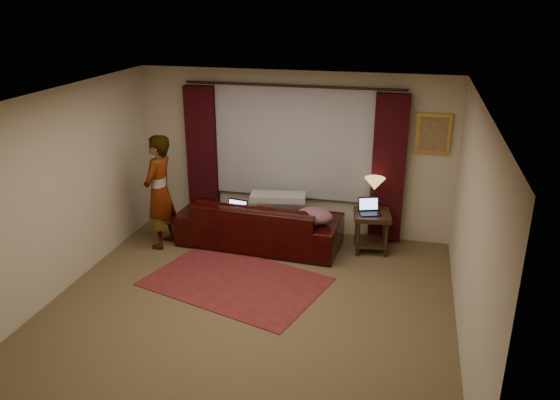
{
  "coord_description": "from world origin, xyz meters",
  "views": [
    {
      "loc": [
        1.79,
        -5.65,
        3.68
      ],
      "look_at": [
        0.1,
        1.2,
        1.0
      ],
      "focal_mm": 35.0,
      "sensor_mm": 36.0,
      "label": 1
    }
  ],
  "objects_px": {
    "sofa": "(260,214)",
    "person": "(159,192)",
    "laptop_table": "(370,207)",
    "laptop_sofa": "(234,210)",
    "tiffany_lamp": "(374,193)",
    "end_table": "(371,232)"
  },
  "relations": [
    {
      "from": "laptop_table",
      "to": "sofa",
      "type": "bearing_deg",
      "value": 166.57
    },
    {
      "from": "sofa",
      "to": "end_table",
      "type": "bearing_deg",
      "value": -170.98
    },
    {
      "from": "end_table",
      "to": "person",
      "type": "height_order",
      "value": "person"
    },
    {
      "from": "end_table",
      "to": "tiffany_lamp",
      "type": "distance_m",
      "value": 0.58
    },
    {
      "from": "laptop_sofa",
      "to": "end_table",
      "type": "distance_m",
      "value": 2.1
    },
    {
      "from": "laptop_sofa",
      "to": "person",
      "type": "height_order",
      "value": "person"
    },
    {
      "from": "sofa",
      "to": "person",
      "type": "relative_size",
      "value": 1.41
    },
    {
      "from": "laptop_sofa",
      "to": "person",
      "type": "xyz_separation_m",
      "value": [
        -1.1,
        -0.2,
        0.26
      ]
    },
    {
      "from": "sofa",
      "to": "laptop_table",
      "type": "xyz_separation_m",
      "value": [
        1.67,
        0.14,
        0.23
      ]
    },
    {
      "from": "laptop_sofa",
      "to": "end_table",
      "type": "bearing_deg",
      "value": 20.83
    },
    {
      "from": "tiffany_lamp",
      "to": "end_table",
      "type": "bearing_deg",
      "value": -89.16
    },
    {
      "from": "sofa",
      "to": "end_table",
      "type": "xyz_separation_m",
      "value": [
        1.7,
        0.18,
        -0.19
      ]
    },
    {
      "from": "laptop_sofa",
      "to": "laptop_table",
      "type": "distance_m",
      "value": 2.04
    },
    {
      "from": "end_table",
      "to": "tiffany_lamp",
      "type": "relative_size",
      "value": 1.26
    },
    {
      "from": "laptop_sofa",
      "to": "tiffany_lamp",
      "type": "relative_size",
      "value": 0.73
    },
    {
      "from": "sofa",
      "to": "end_table",
      "type": "relative_size",
      "value": 4.02
    },
    {
      "from": "laptop_sofa",
      "to": "person",
      "type": "relative_size",
      "value": 0.2
    },
    {
      "from": "person",
      "to": "laptop_sofa",
      "type": "bearing_deg",
      "value": 103.34
    },
    {
      "from": "laptop_sofa",
      "to": "person",
      "type": "bearing_deg",
      "value": -159.56
    },
    {
      "from": "tiffany_lamp",
      "to": "laptop_table",
      "type": "distance_m",
      "value": 0.26
    },
    {
      "from": "sofa",
      "to": "laptop_table",
      "type": "relative_size",
      "value": 7.37
    },
    {
      "from": "sofa",
      "to": "laptop_table",
      "type": "distance_m",
      "value": 1.69
    }
  ]
}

